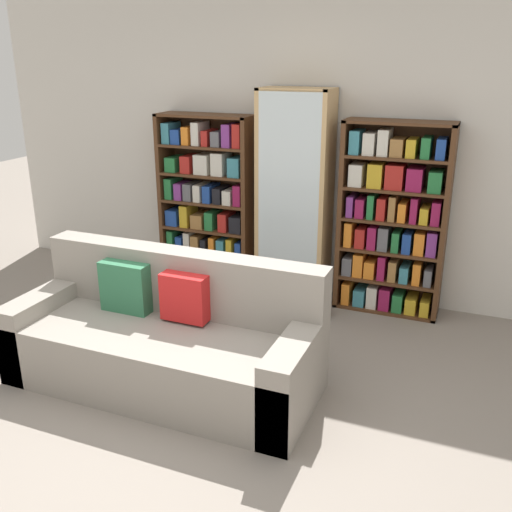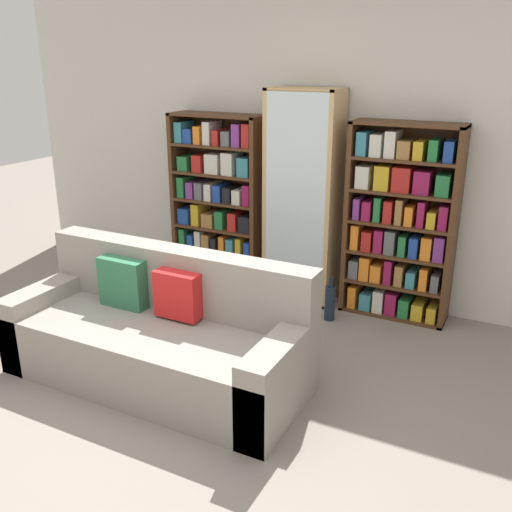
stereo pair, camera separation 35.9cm
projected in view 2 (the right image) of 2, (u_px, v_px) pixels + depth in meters
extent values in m
plane|color=gray|center=(130.00, 442.00, 3.35)|extent=(16.00, 16.00, 0.00)
cube|color=beige|center=(309.00, 148.00, 5.14)|extent=(6.37, 0.06, 2.70)
cube|color=gray|center=(155.00, 353.00, 3.91)|extent=(2.10, 0.83, 0.43)
cube|color=gray|center=(178.00, 279.00, 4.03)|extent=(2.10, 0.20, 0.45)
cube|color=gray|center=(52.00, 317.00, 4.30)|extent=(0.20, 0.83, 0.55)
cube|color=gray|center=(280.00, 379.00, 3.48)|extent=(0.20, 0.83, 0.55)
cube|color=#2D6B47|center=(123.00, 283.00, 4.07)|extent=(0.36, 0.12, 0.36)
cube|color=red|center=(178.00, 295.00, 3.87)|extent=(0.32, 0.12, 0.32)
cube|color=#4C2D19|center=(181.00, 196.00, 5.69)|extent=(0.04, 0.32, 1.64)
cube|color=#4C2D19|center=(259.00, 206.00, 5.31)|extent=(0.04, 0.32, 1.64)
cube|color=#4C2D19|center=(217.00, 115.00, 5.23)|extent=(0.92, 0.32, 0.02)
cube|color=#4C2D19|center=(220.00, 278.00, 5.77)|extent=(0.92, 0.32, 0.02)
cube|color=#4C2D19|center=(227.00, 197.00, 5.63)|extent=(0.92, 0.01, 1.64)
cube|color=#4C2D19|center=(220.00, 252.00, 5.68)|extent=(0.84, 0.32, 0.02)
cube|color=#4C2D19|center=(219.00, 227.00, 5.59)|extent=(0.84, 0.32, 0.02)
cube|color=#4C2D19|center=(219.00, 200.00, 5.50)|extent=(0.84, 0.32, 0.02)
cube|color=#4C2D19|center=(218.00, 173.00, 5.41)|extent=(0.84, 0.32, 0.02)
cube|color=#4C2D19|center=(217.00, 145.00, 5.33)|extent=(0.84, 0.32, 0.02)
cube|color=#AD231E|center=(190.00, 262.00, 5.88)|extent=(0.06, 0.24, 0.21)
cube|color=teal|center=(198.00, 264.00, 5.83)|extent=(0.07, 0.24, 0.21)
cube|color=gold|center=(207.00, 268.00, 5.80)|extent=(0.06, 0.24, 0.15)
cube|color=gold|center=(215.00, 267.00, 5.75)|extent=(0.07, 0.24, 0.21)
cube|color=#5B5B60|center=(224.00, 271.00, 5.71)|extent=(0.08, 0.24, 0.15)
cube|color=black|center=(233.00, 273.00, 5.67)|extent=(0.08, 0.24, 0.15)
cube|color=#AD231E|center=(242.00, 274.00, 5.62)|extent=(0.08, 0.24, 0.17)
cube|color=#8E1947|center=(251.00, 275.00, 5.57)|extent=(0.09, 0.24, 0.19)
cube|color=#237038|center=(188.00, 236.00, 5.79)|extent=(0.06, 0.24, 0.21)
cube|color=#1E4293|center=(196.00, 240.00, 5.76)|extent=(0.06, 0.24, 0.15)
cube|color=beige|center=(203.00, 239.00, 5.71)|extent=(0.06, 0.24, 0.21)
cube|color=olive|center=(211.00, 241.00, 5.68)|extent=(0.08, 0.24, 0.18)
cube|color=black|center=(219.00, 244.00, 5.64)|extent=(0.06, 0.24, 0.16)
cube|color=orange|center=(227.00, 244.00, 5.60)|extent=(0.06, 0.24, 0.19)
cube|color=teal|center=(235.00, 246.00, 5.56)|extent=(0.08, 0.24, 0.18)
cube|color=gold|center=(243.00, 246.00, 5.52)|extent=(0.06, 0.24, 0.20)
cube|color=#1E4293|center=(252.00, 249.00, 5.48)|extent=(0.06, 0.24, 0.17)
cube|color=#1E4293|center=(189.00, 214.00, 5.70)|extent=(0.12, 0.24, 0.15)
cube|color=gold|center=(201.00, 213.00, 5.63)|extent=(0.08, 0.24, 0.21)
cube|color=olive|center=(213.00, 218.00, 5.58)|extent=(0.12, 0.24, 0.13)
cube|color=#237038|center=(224.00, 218.00, 5.52)|extent=(0.08, 0.24, 0.17)
cube|color=#AD231E|center=(237.00, 220.00, 5.46)|extent=(0.09, 0.24, 0.17)
cube|color=black|center=(249.00, 223.00, 5.41)|extent=(0.12, 0.24, 0.16)
cube|color=#237038|center=(187.00, 186.00, 5.61)|extent=(0.07, 0.24, 0.20)
cube|color=#7A3384|center=(195.00, 189.00, 5.57)|extent=(0.08, 0.24, 0.16)
cube|color=#5B5B60|center=(204.00, 190.00, 5.53)|extent=(0.08, 0.24, 0.16)
cube|color=beige|center=(213.00, 191.00, 5.49)|extent=(0.07, 0.24, 0.16)
cube|color=#1E4293|center=(222.00, 192.00, 5.44)|extent=(0.08, 0.24, 0.16)
cube|color=black|center=(232.00, 194.00, 5.40)|extent=(0.08, 0.24, 0.15)
cube|color=beige|center=(241.00, 196.00, 5.36)|extent=(0.08, 0.24, 0.13)
cube|color=#8E1947|center=(251.00, 194.00, 5.30)|extent=(0.07, 0.24, 0.19)
cube|color=#237038|center=(189.00, 162.00, 5.52)|extent=(0.11, 0.24, 0.14)
cube|color=#AD231E|center=(203.00, 162.00, 5.45)|extent=(0.10, 0.24, 0.16)
cube|color=beige|center=(217.00, 163.00, 5.37)|extent=(0.14, 0.24, 0.18)
cube|color=beige|center=(232.00, 163.00, 5.30)|extent=(0.12, 0.24, 0.21)
cube|color=teal|center=(248.00, 166.00, 5.23)|extent=(0.11, 0.24, 0.17)
cube|color=teal|center=(185.00, 132.00, 5.43)|extent=(0.08, 0.24, 0.19)
cube|color=#1E4293|center=(193.00, 135.00, 5.40)|extent=(0.09, 0.24, 0.14)
cube|color=orange|center=(203.00, 134.00, 5.35)|extent=(0.07, 0.24, 0.16)
cube|color=beige|center=(212.00, 133.00, 5.30)|extent=(0.08, 0.24, 0.21)
cube|color=#AD231E|center=(221.00, 137.00, 5.27)|extent=(0.06, 0.24, 0.14)
cube|color=#5B5B60|center=(231.00, 138.00, 5.22)|extent=(0.09, 0.24, 0.13)
cube|color=#7A3384|center=(241.00, 135.00, 5.17)|extent=(0.08, 0.24, 0.20)
cube|color=#AD231E|center=(251.00, 135.00, 5.12)|extent=(0.08, 0.24, 0.21)
cube|color=tan|center=(273.00, 195.00, 5.19)|extent=(0.04, 0.36, 1.89)
cube|color=tan|center=(334.00, 202.00, 4.93)|extent=(0.04, 0.36, 1.89)
cube|color=tan|center=(306.00, 89.00, 4.75)|extent=(0.63, 0.36, 0.02)
cube|color=tan|center=(300.00, 295.00, 5.37)|extent=(0.63, 0.36, 0.02)
cube|color=tan|center=(310.00, 194.00, 5.21)|extent=(0.63, 0.01, 1.89)
cube|color=silver|center=(295.00, 202.00, 4.91)|extent=(0.55, 0.01, 1.86)
cube|color=tan|center=(301.00, 257.00, 5.25)|extent=(0.55, 0.32, 0.02)
cube|color=tan|center=(302.00, 218.00, 5.12)|extent=(0.55, 0.32, 0.02)
cube|color=tan|center=(303.00, 178.00, 5.00)|extent=(0.55, 0.32, 0.02)
cube|color=tan|center=(305.00, 135.00, 4.88)|extent=(0.55, 0.32, 0.02)
cylinder|color=silver|center=(280.00, 286.00, 5.43)|extent=(0.01, 0.01, 0.09)
cone|color=silver|center=(280.00, 277.00, 5.39)|extent=(0.07, 0.07, 0.11)
cylinder|color=silver|center=(290.00, 287.00, 5.40)|extent=(0.01, 0.01, 0.09)
cone|color=silver|center=(291.00, 278.00, 5.37)|extent=(0.07, 0.07, 0.11)
cylinder|color=silver|center=(301.00, 289.00, 5.36)|extent=(0.01, 0.01, 0.09)
cone|color=silver|center=(301.00, 280.00, 5.33)|extent=(0.07, 0.07, 0.11)
cylinder|color=silver|center=(310.00, 292.00, 5.30)|extent=(0.01, 0.01, 0.09)
cone|color=silver|center=(310.00, 282.00, 5.27)|extent=(0.07, 0.07, 0.11)
cylinder|color=silver|center=(320.00, 293.00, 5.26)|extent=(0.01, 0.01, 0.09)
cone|color=silver|center=(321.00, 284.00, 5.23)|extent=(0.07, 0.07, 0.11)
cylinder|color=silver|center=(284.00, 248.00, 5.30)|extent=(0.01, 0.01, 0.09)
cone|color=silver|center=(285.00, 238.00, 5.27)|extent=(0.09, 0.09, 0.11)
cylinder|color=silver|center=(302.00, 250.00, 5.24)|extent=(0.01, 0.01, 0.09)
cone|color=silver|center=(302.00, 240.00, 5.21)|extent=(0.09, 0.09, 0.11)
cylinder|color=silver|center=(319.00, 254.00, 5.16)|extent=(0.01, 0.01, 0.09)
cone|color=silver|center=(319.00, 243.00, 5.12)|extent=(0.09, 0.09, 0.11)
cylinder|color=silver|center=(282.00, 210.00, 5.19)|extent=(0.01, 0.01, 0.08)
cone|color=silver|center=(282.00, 201.00, 5.16)|extent=(0.07, 0.07, 0.10)
cylinder|color=silver|center=(292.00, 212.00, 5.14)|extent=(0.01, 0.01, 0.08)
cone|color=silver|center=(292.00, 202.00, 5.11)|extent=(0.07, 0.07, 0.10)
cylinder|color=silver|center=(303.00, 212.00, 5.12)|extent=(0.01, 0.01, 0.08)
cone|color=silver|center=(303.00, 203.00, 5.09)|extent=(0.07, 0.07, 0.10)
cylinder|color=silver|center=(313.00, 214.00, 5.07)|extent=(0.01, 0.01, 0.08)
cone|color=silver|center=(314.00, 204.00, 5.04)|extent=(0.07, 0.07, 0.10)
cylinder|color=silver|center=(324.00, 216.00, 5.01)|extent=(0.01, 0.01, 0.08)
cone|color=silver|center=(324.00, 206.00, 4.99)|extent=(0.07, 0.07, 0.10)
cylinder|color=silver|center=(283.00, 170.00, 5.06)|extent=(0.01, 0.01, 0.08)
cone|color=silver|center=(283.00, 160.00, 5.03)|extent=(0.09, 0.09, 0.10)
cylinder|color=silver|center=(297.00, 171.00, 5.02)|extent=(0.01, 0.01, 0.08)
cone|color=silver|center=(297.00, 161.00, 4.99)|extent=(0.09, 0.09, 0.10)
cylinder|color=silver|center=(311.00, 172.00, 4.96)|extent=(0.01, 0.01, 0.08)
cone|color=silver|center=(311.00, 162.00, 4.93)|extent=(0.09, 0.09, 0.10)
cylinder|color=silver|center=(324.00, 174.00, 4.89)|extent=(0.01, 0.01, 0.08)
cone|color=silver|center=(324.00, 164.00, 4.86)|extent=(0.09, 0.09, 0.10)
cylinder|color=silver|center=(286.00, 128.00, 4.93)|extent=(0.01, 0.01, 0.09)
cone|color=silver|center=(287.00, 117.00, 4.90)|extent=(0.09, 0.09, 0.10)
cylinder|color=silver|center=(305.00, 129.00, 4.85)|extent=(0.01, 0.01, 0.09)
cone|color=silver|center=(305.00, 117.00, 4.82)|extent=(0.09, 0.09, 0.10)
cylinder|color=silver|center=(323.00, 130.00, 4.77)|extent=(0.01, 0.01, 0.09)
cone|color=silver|center=(323.00, 119.00, 4.74)|extent=(0.09, 0.09, 0.10)
cube|color=#4C2D19|center=(351.00, 217.00, 4.93)|extent=(0.04, 0.32, 1.65)
cube|color=#4C2D19|center=(454.00, 230.00, 4.56)|extent=(0.04, 0.32, 1.65)
cube|color=#4C2D19|center=(409.00, 124.00, 4.47)|extent=(0.90, 0.32, 0.02)
cube|color=#4C2D19|center=(392.00, 312.00, 5.01)|extent=(0.90, 0.32, 0.02)
cube|color=#4C2D19|center=(405.00, 219.00, 4.87)|extent=(0.90, 0.01, 1.65)
cube|color=#4C2D19|center=(395.00, 282.00, 4.92)|extent=(0.82, 0.32, 0.02)
cube|color=#4C2D19|center=(398.00, 253.00, 4.83)|extent=(0.82, 0.32, 0.02)
cube|color=#4C2D19|center=(400.00, 223.00, 4.74)|extent=(0.82, 0.32, 0.02)
cube|color=#4C2D19|center=(403.00, 192.00, 4.65)|extent=(0.82, 0.32, 0.02)
cube|color=#4C2D19|center=(406.00, 159.00, 4.56)|extent=(0.82, 0.32, 0.02)
cube|color=orange|center=(355.00, 294.00, 5.12)|extent=(0.07, 0.24, 0.20)
cube|color=teal|center=(368.00, 299.00, 5.07)|extent=(0.10, 0.24, 0.15)
cube|color=beige|center=(381.00, 298.00, 5.01)|extent=(0.09, 0.24, 0.20)
cube|color=#8E1947|center=(393.00, 301.00, 4.97)|extent=(0.09, 0.24, 0.20)
cube|color=#237038|center=(406.00, 305.00, 4.92)|extent=(0.09, 0.24, 0.16)
cube|color=gold|center=(419.00, 309.00, 4.88)|extent=(0.09, 0.24, 0.14)
cube|color=gold|center=(433.00, 312.00, 4.83)|extent=(0.08, 0.24, 0.14)
cube|color=#5B5B60|center=(357.00, 266.00, 5.03)|extent=(0.08, 0.24, 0.16)
cube|color=orange|center=(368.00, 266.00, 4.98)|extent=(0.08, 0.24, 0.20)
cube|color=orange|center=(379.00, 271.00, 4.95)|extent=(0.09, 0.24, 0.15)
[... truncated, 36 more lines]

